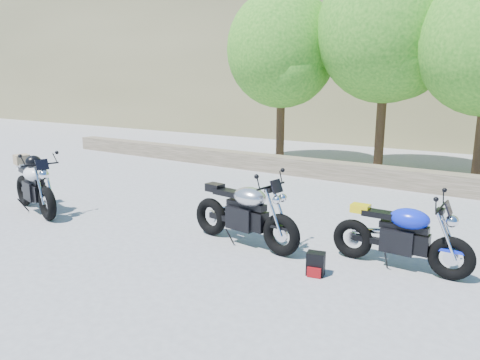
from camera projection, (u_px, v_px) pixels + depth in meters
name	position (u px, v px, depth m)	size (l,w,h in m)	color
ground	(199.00, 228.00, 7.78)	(90.00, 90.00, 0.00)	gray
stone_wall	(326.00, 170.00, 12.12)	(22.00, 0.55, 0.50)	brown
tree_decid_left	(284.00, 54.00, 14.08)	(3.67, 3.67, 5.62)	#382314
tree_decid_mid	(390.00, 35.00, 12.44)	(4.08, 4.08, 6.24)	#382314
silver_bike	(244.00, 214.00, 6.86)	(2.13, 0.67, 1.07)	black
white_bike	(34.00, 184.00, 8.68)	(2.14, 0.78, 1.20)	black
blue_bike	(401.00, 236.00, 5.95)	(1.94, 0.61, 0.97)	black
backpack	(316.00, 264.00, 5.78)	(0.27, 0.25, 0.32)	black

